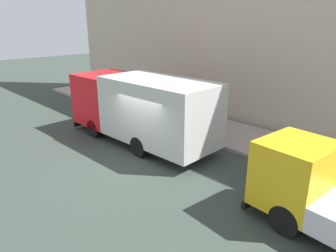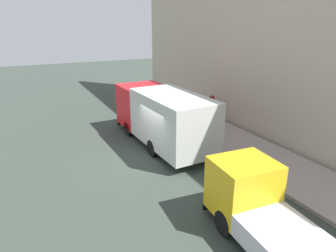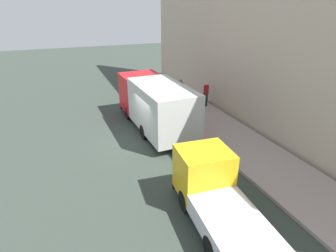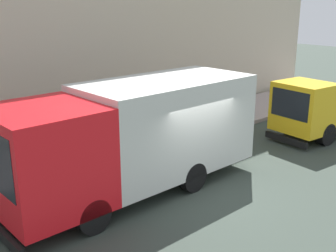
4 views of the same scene
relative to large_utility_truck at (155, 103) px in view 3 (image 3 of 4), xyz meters
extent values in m
plane|color=#353F38|center=(-1.07, -1.43, -1.68)|extent=(80.00, 80.00, 0.00)
cube|color=#A3928D|center=(3.60, -1.43, -1.60)|extent=(3.36, 30.00, 0.16)
cube|color=#C3B49B|center=(5.78, -1.43, 4.49)|extent=(0.50, 30.00, 12.34)
cube|color=red|center=(-0.08, 2.58, -0.04)|extent=(2.64, 2.48, 2.43)
cube|color=black|center=(-0.12, 3.76, 0.25)|extent=(2.16, 0.13, 1.36)
cube|color=silver|center=(0.04, -1.17, 0.05)|extent=(2.73, 5.18, 2.61)
cube|color=black|center=(-0.12, 3.84, -1.44)|extent=(2.47, 0.20, 0.24)
cylinder|color=black|center=(-1.20, 2.06, -1.25)|extent=(0.33, 0.86, 0.85)
cylinder|color=black|center=(1.07, 2.14, -1.25)|extent=(0.33, 0.86, 0.85)
cylinder|color=black|center=(-1.10, -1.21, -1.25)|extent=(0.33, 0.86, 0.85)
cylinder|color=black|center=(1.17, -1.14, -1.25)|extent=(0.33, 0.86, 0.85)
cube|color=gold|center=(-0.66, -7.41, -0.34)|extent=(2.07, 1.87, 1.85)
cube|color=black|center=(-0.59, -6.58, -0.11)|extent=(1.63, 0.19, 1.03)
cube|color=silver|center=(-0.89, -10.09, -0.92)|extent=(2.23, 3.80, 0.67)
cube|color=black|center=(-0.59, -6.50, -1.45)|extent=(1.86, 0.27, 0.24)
cylinder|color=black|center=(-1.51, -7.69, -1.26)|extent=(0.37, 0.86, 0.84)
cylinder|color=black|center=(0.12, -7.82, -1.26)|extent=(0.37, 0.86, 0.84)
cylinder|color=black|center=(-1.70, -10.02, -1.26)|extent=(0.37, 0.86, 0.84)
cylinder|color=black|center=(-0.07, -10.16, -1.26)|extent=(0.37, 0.86, 0.84)
cylinder|color=black|center=(4.75, 2.11, -1.06)|extent=(0.41, 0.41, 0.92)
cylinder|color=maroon|center=(4.75, 2.11, -0.28)|extent=(0.55, 0.55, 0.64)
sphere|color=#CFA58D|center=(4.75, 2.11, 0.15)|extent=(0.21, 0.21, 0.21)
cylinder|color=#554E47|center=(3.71, 4.38, -1.13)|extent=(0.35, 0.35, 0.79)
cylinder|color=#448C51|center=(3.71, 4.38, -0.46)|extent=(0.47, 0.47, 0.55)
sphere|color=#926656|center=(3.71, 4.38, -0.06)|extent=(0.24, 0.24, 0.24)
cone|color=orange|center=(2.66, 2.98, -1.20)|extent=(0.44, 0.44, 0.64)
camera|label=1|loc=(-8.45, -10.46, 3.61)|focal=33.16mm
camera|label=2|loc=(-6.73, -13.92, 4.76)|focal=31.88mm
camera|label=3|loc=(-5.29, -15.30, 5.57)|focal=29.82mm
camera|label=4|loc=(-8.76, 6.30, 3.45)|focal=44.32mm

